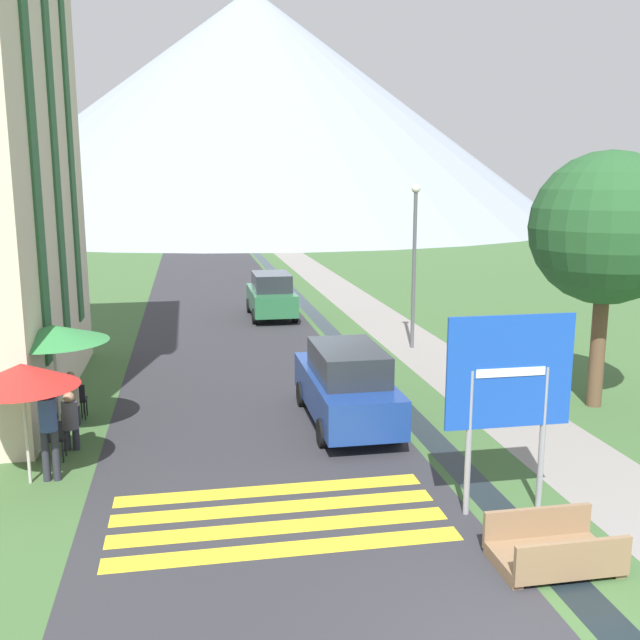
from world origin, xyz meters
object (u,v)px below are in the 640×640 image
(cafe_chair_far_right, at_px, (77,398))
(person_standing_terrace, at_px, (49,427))
(cafe_chair_near_right, at_px, (53,437))
(road_sign, at_px, (509,385))
(tree_by_path, at_px, (607,229))
(cafe_umbrella_middle_green, at_px, (53,333))
(parked_car_far, at_px, (271,295))
(person_seated_near, at_px, (70,418))
(parked_car_near, at_px, (346,385))
(cafe_chair_middle, at_px, (47,416))
(footbridge, at_px, (554,551))
(cafe_umbrella_front_red, at_px, (22,375))
(cafe_chair_far_left, at_px, (74,396))
(streetlamp, at_px, (414,253))
(person_seated_far, at_px, (72,396))

(cafe_chair_far_right, relative_size, person_standing_terrace, 0.48)
(cafe_chair_near_right, bearing_deg, road_sign, -39.22)
(person_standing_terrace, xyz_separation_m, tree_by_path, (12.28, 2.24, 3.28))
(cafe_chair_near_right, xyz_separation_m, cafe_umbrella_middle_green, (-0.13, 1.41, 1.77))
(parked_car_far, height_order, person_seated_near, parked_car_far)
(parked_car_near, bearing_deg, cafe_umbrella_middle_green, 177.64)
(road_sign, bearing_deg, parked_car_far, 95.93)
(cafe_chair_middle, bearing_deg, person_standing_terrace, -55.50)
(footbridge, height_order, cafe_umbrella_front_red, cafe_umbrella_front_red)
(cafe_chair_middle, bearing_deg, parked_car_far, 86.71)
(cafe_chair_near_right, relative_size, cafe_chair_far_left, 1.00)
(cafe_chair_near_right, relative_size, streetlamp, 0.16)
(streetlamp, bearing_deg, cafe_umbrella_middle_green, -146.55)
(cafe_chair_far_left, height_order, streetlamp, streetlamp)
(cafe_umbrella_middle_green, xyz_separation_m, person_standing_terrace, (0.25, -2.35, -1.24))
(tree_by_path, bearing_deg, streetlamp, 110.38)
(cafe_chair_middle, height_order, tree_by_path, tree_by_path)
(parked_car_far, bearing_deg, person_seated_far, -116.33)
(cafe_chair_far_right, relative_size, cafe_umbrella_middle_green, 0.34)
(cafe_chair_far_left, xyz_separation_m, person_standing_terrace, (0.12, -3.62, 0.53))
(person_seated_far, bearing_deg, cafe_chair_near_right, -90.91)
(footbridge, bearing_deg, cafe_chair_far_left, 133.89)
(cafe_umbrella_front_red, xyz_separation_m, streetlamp, (10.16, 9.01, 1.10))
(cafe_umbrella_middle_green, bearing_deg, cafe_chair_far_right, 79.18)
(cafe_chair_near_right, bearing_deg, cafe_chair_far_right, 73.89)
(person_seated_far, height_order, streetlamp, streetlamp)
(cafe_chair_far_left, bearing_deg, cafe_chair_near_right, -85.72)
(parked_car_far, height_order, tree_by_path, tree_by_path)
(cafe_chair_far_right, distance_m, person_standing_terrace, 3.51)
(cafe_umbrella_middle_green, height_order, person_seated_far, cafe_umbrella_middle_green)
(cafe_chair_far_left, xyz_separation_m, person_seated_near, (0.24, -2.10, 0.17))
(cafe_umbrella_middle_green, bearing_deg, parked_car_near, -2.36)
(parked_car_near, xyz_separation_m, streetlamp, (3.76, 6.88, 2.23))
(cafe_umbrella_front_red, distance_m, tree_by_path, 13.06)
(footbridge, height_order, cafe_chair_middle, cafe_chair_middle)
(cafe_chair_middle, height_order, person_standing_terrace, person_standing_terrace)
(footbridge, bearing_deg, tree_by_path, 55.01)
(road_sign, bearing_deg, cafe_umbrella_middle_green, 147.52)
(road_sign, distance_m, parked_car_far, 17.80)
(streetlamp, relative_size, tree_by_path, 0.87)
(cafe_chair_far_right, distance_m, cafe_chair_far_left, 0.17)
(road_sign, height_order, cafe_chair_middle, road_sign)
(footbridge, relative_size, cafe_chair_near_right, 2.00)
(cafe_chair_far_left, xyz_separation_m, streetlamp, (9.90, 5.35, 2.63))
(cafe_chair_far_right, bearing_deg, person_standing_terrace, -116.18)
(parked_car_near, distance_m, person_seated_far, 6.18)
(person_standing_terrace, bearing_deg, cafe_umbrella_front_red, -174.21)
(cafe_chair_middle, bearing_deg, tree_by_path, 22.91)
(cafe_umbrella_front_red, bearing_deg, cafe_chair_near_right, 74.77)
(person_seated_near, bearing_deg, person_seated_far, 97.38)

